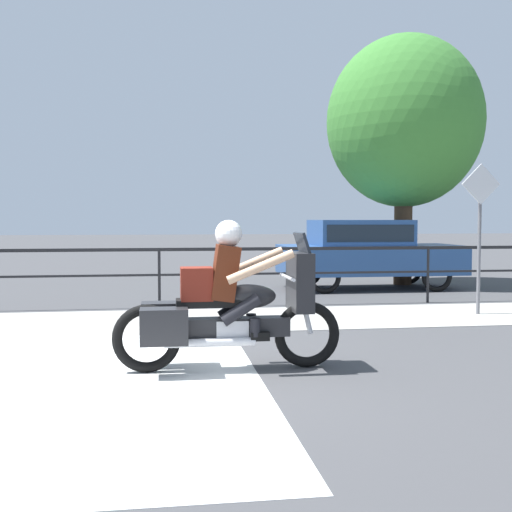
% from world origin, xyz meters
% --- Properties ---
extents(ground_plane, '(120.00, 120.00, 0.00)m').
position_xyz_m(ground_plane, '(0.00, 0.00, 0.00)').
color(ground_plane, '#424244').
extents(sidewalk_band, '(44.00, 2.40, 0.01)m').
position_xyz_m(sidewalk_band, '(0.00, 3.40, 0.01)').
color(sidewalk_band, '#A8A59E').
rests_on(sidewalk_band, ground).
extents(crosswalk_band, '(3.68, 6.00, 0.01)m').
position_xyz_m(crosswalk_band, '(-0.81, -0.20, 0.00)').
color(crosswalk_band, silver).
rests_on(crosswalk_band, ground).
extents(fence_railing, '(36.00, 0.05, 1.08)m').
position_xyz_m(fence_railing, '(0.00, 4.93, 0.86)').
color(fence_railing, black).
rests_on(fence_railing, ground).
extents(motorcycle, '(2.43, 0.76, 1.59)m').
position_xyz_m(motorcycle, '(0.74, -0.00, 0.70)').
color(motorcycle, black).
rests_on(motorcycle, ground).
extents(parked_car, '(4.09, 1.79, 1.58)m').
position_xyz_m(parked_car, '(4.68, 7.44, 0.91)').
color(parked_car, '#284C84').
rests_on(parked_car, ground).
extents(street_sign, '(0.67, 0.06, 2.52)m').
position_xyz_m(street_sign, '(5.30, 3.32, 1.57)').
color(street_sign, slate).
rests_on(street_sign, ground).
extents(tree_behind_sign, '(3.75, 3.75, 6.02)m').
position_xyz_m(tree_behind_sign, '(5.88, 8.25, 3.94)').
color(tree_behind_sign, '#473323').
rests_on(tree_behind_sign, ground).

